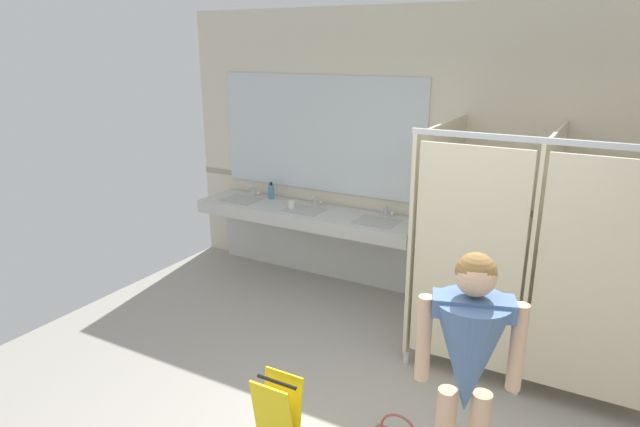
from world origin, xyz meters
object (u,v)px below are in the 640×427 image
Objects in this scene: soap_dispenser at (271,192)px; wet_floor_sign at (278,418)px; person_standing at (468,357)px; paper_cup at (292,205)px.

soap_dispenser is 3.31m from wet_floor_sign.
person_standing is at bearing -40.25° from soap_dispenser.
soap_dispenser reaches higher than wet_floor_sign.
person_standing is at bearing 9.37° from wet_floor_sign.
wet_floor_sign is (1.42, -2.45, -0.58)m from paper_cup.
paper_cup is (0.42, -0.23, -0.04)m from soap_dispenser.
paper_cup is 2.89m from wet_floor_sign.
person_standing is 7.84× the size of soap_dispenser.
person_standing is 3.39m from paper_cup.
paper_cup is at bearing 120.13° from wet_floor_sign.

